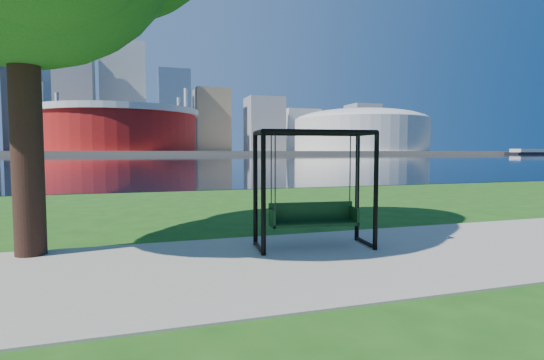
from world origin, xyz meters
name	(u,v)px	position (x,y,z in m)	size (l,w,h in m)	color
ground	(287,255)	(0.00, 0.00, 0.00)	(900.00, 900.00, 0.00)	#1E5114
path	(298,261)	(0.00, -0.50, 0.01)	(120.00, 4.00, 0.03)	#9E937F
river	(146,158)	(0.00, 102.00, 0.01)	(900.00, 180.00, 0.02)	black
far_bank	(139,153)	(0.00, 306.00, 1.00)	(900.00, 228.00, 2.00)	#937F60
stadium	(120,128)	(-10.00, 235.00, 14.23)	(83.00, 83.00, 32.00)	maroon
arena	(361,129)	(135.00, 235.00, 15.87)	(84.00, 84.00, 26.56)	beige
skyline	(132,104)	(-4.27, 319.39, 35.89)	(392.00, 66.00, 96.50)	gray
swing	(314,192)	(0.60, 0.30, 1.01)	(2.13, 1.10, 2.09)	black
barge	(529,152)	(218.77, 184.79, 1.47)	(33.20, 12.82, 3.23)	black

